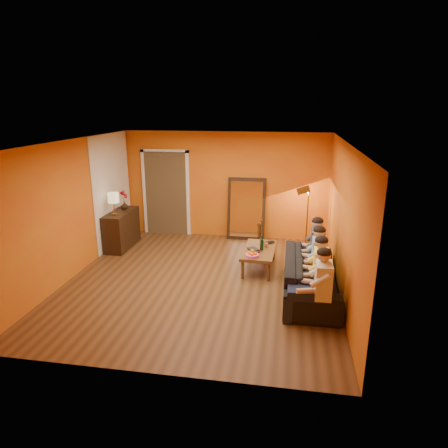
% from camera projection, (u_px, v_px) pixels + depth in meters
% --- Properties ---
extents(room_shell, '(5.00, 5.50, 2.60)m').
position_uv_depth(room_shell, '(205.00, 210.00, 7.55)').
color(room_shell, brown).
rests_on(room_shell, ground).
extents(white_accent, '(0.02, 1.90, 2.58)m').
position_uv_depth(white_accent, '(112.00, 190.00, 9.25)').
color(white_accent, white).
rests_on(white_accent, wall_left).
extents(doorway_recess, '(1.06, 0.30, 2.10)m').
position_uv_depth(doorway_recess, '(168.00, 193.00, 10.18)').
color(doorway_recess, '#3F2D19').
rests_on(doorway_recess, floor).
extents(door_jamb_left, '(0.08, 0.06, 2.20)m').
position_uv_depth(door_jamb_left, '(145.00, 193.00, 10.16)').
color(door_jamb_left, white).
rests_on(door_jamb_left, wall_back).
extents(door_jamb_right, '(0.08, 0.06, 2.20)m').
position_uv_depth(door_jamb_right, '(188.00, 194.00, 9.98)').
color(door_jamb_right, white).
rests_on(door_jamb_right, wall_back).
extents(door_header, '(1.22, 0.06, 0.08)m').
position_uv_depth(door_header, '(164.00, 151.00, 9.76)').
color(door_header, white).
rests_on(door_header, wall_back).
extents(mirror_frame, '(0.92, 0.27, 1.51)m').
position_uv_depth(mirror_frame, '(246.00, 209.00, 9.76)').
color(mirror_frame, black).
rests_on(mirror_frame, floor).
extents(mirror_glass, '(0.78, 0.21, 1.35)m').
position_uv_depth(mirror_glass, '(246.00, 209.00, 9.72)').
color(mirror_glass, white).
rests_on(mirror_glass, mirror_frame).
extents(sideboard, '(0.44, 1.18, 0.85)m').
position_uv_depth(sideboard, '(122.00, 229.00, 9.27)').
color(sideboard, black).
rests_on(sideboard, floor).
extents(table_lamp, '(0.24, 0.24, 0.51)m').
position_uv_depth(table_lamp, '(114.00, 204.00, 8.79)').
color(table_lamp, beige).
rests_on(table_lamp, sideboard).
extents(sofa, '(2.30, 0.90, 0.67)m').
position_uv_depth(sofa, '(310.00, 275.00, 7.01)').
color(sofa, black).
rests_on(sofa, floor).
extents(coffee_table, '(0.67, 1.24, 0.42)m').
position_uv_depth(coffee_table, '(259.00, 259.00, 8.09)').
color(coffee_table, brown).
rests_on(coffee_table, floor).
extents(floor_lamp, '(0.30, 0.24, 1.44)m').
position_uv_depth(floor_lamp, '(307.00, 219.00, 9.07)').
color(floor_lamp, '#A87A31').
rests_on(floor_lamp, floor).
extents(dog, '(0.51, 0.65, 0.67)m').
position_uv_depth(dog, '(310.00, 278.00, 6.93)').
color(dog, '#966143').
rests_on(dog, floor).
extents(person_far_left, '(0.70, 0.44, 1.22)m').
position_uv_depth(person_far_left, '(323.00, 286.00, 5.97)').
color(person_far_left, beige).
rests_on(person_far_left, sofa).
extents(person_mid_left, '(0.70, 0.44, 1.22)m').
position_uv_depth(person_mid_left, '(321.00, 272.00, 6.49)').
color(person_mid_left, '#F7DB52').
rests_on(person_mid_left, sofa).
extents(person_mid_right, '(0.70, 0.44, 1.22)m').
position_uv_depth(person_mid_right, '(318.00, 259.00, 7.01)').
color(person_mid_right, '#7FA1C4').
rests_on(person_mid_right, sofa).
extents(person_far_right, '(0.70, 0.44, 1.22)m').
position_uv_depth(person_far_right, '(317.00, 248.00, 7.53)').
color(person_far_right, '#38383D').
rests_on(person_far_right, sofa).
extents(fruit_bowl, '(0.26, 0.26, 0.16)m').
position_uv_depth(fruit_bowl, '(252.00, 253.00, 7.60)').
color(fruit_bowl, '#F155A6').
rests_on(fruit_bowl, coffee_table).
extents(wine_bottle, '(0.07, 0.07, 0.31)m').
position_uv_depth(wine_bottle, '(262.00, 243.00, 7.93)').
color(wine_bottle, black).
rests_on(wine_bottle, coffee_table).
extents(tumbler, '(0.12, 0.12, 0.09)m').
position_uv_depth(tumbler, '(266.00, 245.00, 8.11)').
color(tumbler, '#B27F3F').
rests_on(tumbler, coffee_table).
extents(laptop, '(0.35, 0.33, 0.02)m').
position_uv_depth(laptop, '(269.00, 243.00, 8.33)').
color(laptop, black).
rests_on(laptop, coffee_table).
extents(book_lower, '(0.24, 0.27, 0.02)m').
position_uv_depth(book_lower, '(249.00, 252.00, 7.87)').
color(book_lower, black).
rests_on(book_lower, coffee_table).
extents(book_mid, '(0.28, 0.31, 0.02)m').
position_uv_depth(book_mid, '(250.00, 251.00, 7.87)').
color(book_mid, maroon).
rests_on(book_mid, book_lower).
extents(book_upper, '(0.29, 0.30, 0.02)m').
position_uv_depth(book_upper, '(249.00, 250.00, 7.85)').
color(book_upper, black).
rests_on(book_upper, book_mid).
extents(vase, '(0.17, 0.17, 0.17)m').
position_uv_depth(vase, '(124.00, 205.00, 9.36)').
color(vase, black).
rests_on(vase, sideboard).
extents(flowers, '(0.17, 0.17, 0.45)m').
position_uv_depth(flowers, '(124.00, 195.00, 9.29)').
color(flowers, maroon).
rests_on(flowers, vase).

